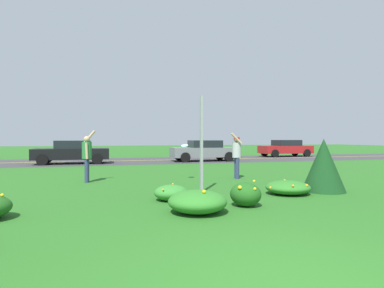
{
  "coord_description": "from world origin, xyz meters",
  "views": [
    {
      "loc": [
        -1.95,
        -2.88,
        1.58
      ],
      "look_at": [
        0.79,
        6.75,
        1.41
      ],
      "focal_mm": 30.12,
      "sensor_mm": 36.0,
      "label": 1
    }
  ],
  "objects": [
    {
      "name": "car_black_center_right",
      "position": [
        -3.67,
        18.51,
        0.74
      ],
      "size": [
        4.5,
        2.0,
        1.45
      ],
      "color": "black",
      "rests_on": "ground"
    },
    {
      "name": "car_red_leftmost",
      "position": [
        13.66,
        21.95,
        0.74
      ],
      "size": [
        4.5,
        2.0,
        1.45
      ],
      "color": "maroon",
      "rests_on": "ground"
    },
    {
      "name": "evergreen_shrub_side",
      "position": [
        4.45,
        5.25,
        0.79
      ],
      "size": [
        1.26,
        1.26,
        1.58
      ],
      "primitive_type": "cone",
      "color": "#143D19",
      "rests_on": "ground"
    },
    {
      "name": "daylily_clump_mid_center",
      "position": [
        -0.22,
        5.12,
        0.2
      ],
      "size": [
        0.87,
        0.88,
        0.39
      ],
      "color": "#337F2D",
      "rests_on": "ground"
    },
    {
      "name": "person_thrower_green_shirt",
      "position": [
        -2.42,
        9.25,
        1.0
      ],
      "size": [
        0.48,
        0.5,
        1.89
      ],
      "color": "#287038",
      "rests_on": "ground"
    },
    {
      "name": "car_gray_center_left",
      "position": [
        5.01,
        18.51,
        0.74
      ],
      "size": [
        4.5,
        2.0,
        1.45
      ],
      "color": "slate",
      "rests_on": "ground"
    },
    {
      "name": "frisbee_pale_blue",
      "position": [
        1.11,
        8.91,
        1.31
      ],
      "size": [
        0.28,
        0.26,
        0.15
      ],
      "color": "#ADD6E5"
    },
    {
      "name": "person_catcher_red_cap_gray_shirt",
      "position": [
        3.19,
        8.76,
        1.0
      ],
      "size": [
        0.5,
        0.5,
        1.8
      ],
      "color": "#B2B2B7",
      "rests_on": "ground"
    },
    {
      "name": "highway_strip",
      "position": [
        0.0,
        20.23,
        0.0
      ],
      "size": [
        120.0,
        7.65,
        0.01
      ],
      "primitive_type": "cube",
      "color": "#38383A",
      "rests_on": "ground"
    },
    {
      "name": "daylily_clump_mid_left",
      "position": [
        0.02,
        3.63,
        0.24
      ],
      "size": [
        1.26,
        1.26,
        0.53
      ],
      "color": "#2D7526",
      "rests_on": "ground"
    },
    {
      "name": "highway_center_stripe",
      "position": [
        0.0,
        20.23,
        0.01
      ],
      "size": [
        120.0,
        0.16,
        0.0
      ],
      "primitive_type": "cube",
      "color": "yellow",
      "rests_on": "ground"
    },
    {
      "name": "daylily_clump_front_left",
      "position": [
        1.3,
        3.96,
        0.28
      ],
      "size": [
        0.72,
        0.76,
        0.61
      ],
      "color": "#1E5619",
      "rests_on": "ground"
    },
    {
      "name": "daylily_clump_mid_right",
      "position": [
        3.14,
        5.1,
        0.19
      ],
      "size": [
        1.26,
        1.21,
        0.39
      ],
      "color": "#2D7526",
      "rests_on": "ground"
    },
    {
      "name": "sign_post_near_path",
      "position": [
        0.89,
        6.07,
        1.41
      ],
      "size": [
        0.07,
        0.1,
        2.82
      ],
      "color": "#93969B",
      "rests_on": "ground"
    },
    {
      "name": "ground_plane",
      "position": [
        0.0,
        10.12,
        0.0
      ],
      "size": [
        120.0,
        120.0,
        0.0
      ],
      "primitive_type": "plane",
      "color": "#26601E"
    }
  ]
}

